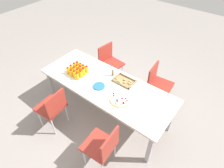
{
  "coord_description": "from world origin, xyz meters",
  "views": [
    {
      "loc": [
        1.46,
        -1.71,
        2.81
      ],
      "look_at": [
        0.09,
        0.04,
        0.75
      ],
      "focal_mm": 30.05,
      "sensor_mm": 36.0,
      "label": 1
    }
  ],
  "objects_px": {
    "juice_bottle_15": "(87,69)",
    "juice_bottle_3": "(77,76)",
    "juice_bottle_9": "(77,68)",
    "chair_far_left": "(109,61)",
    "plate_stack": "(99,86)",
    "fruit_pizza": "(120,99)",
    "juice_bottle_0": "(68,71)",
    "juice_bottle_6": "(78,72)",
    "juice_bottle_2": "(74,74)",
    "juice_bottle_13": "(81,66)",
    "juice_bottle_7": "(81,74)",
    "juice_bottle_11": "(83,72)",
    "snack_tray": "(124,81)",
    "chair_near_left": "(53,107)",
    "juice_bottle_8": "(74,66)",
    "juice_bottle_4": "(71,69)",
    "juice_bottle_12": "(77,65)",
    "chair_far_right": "(157,82)",
    "juice_bottle_1": "(71,73)",
    "napkin_stack": "(91,77)",
    "juice_bottle_10": "(81,70)",
    "party_table": "(106,87)",
    "juice_bottle_5": "(74,70)",
    "juice_bottle_14": "(83,68)",
    "cardboard_tube": "(113,73)"
  },
  "relations": [
    {
      "from": "juice_bottle_14",
      "to": "napkin_stack",
      "type": "bearing_deg",
      "value": -11.86
    },
    {
      "from": "juice_bottle_4",
      "to": "juice_bottle_12",
      "type": "relative_size",
      "value": 1.1
    },
    {
      "from": "juice_bottle_11",
      "to": "snack_tray",
      "type": "bearing_deg",
      "value": 23.22
    },
    {
      "from": "juice_bottle_15",
      "to": "fruit_pizza",
      "type": "distance_m",
      "value": 0.86
    },
    {
      "from": "juice_bottle_9",
      "to": "plate_stack",
      "type": "distance_m",
      "value": 0.56
    },
    {
      "from": "juice_bottle_1",
      "to": "juice_bottle_14",
      "type": "relative_size",
      "value": 0.98
    },
    {
      "from": "chair_near_left",
      "to": "juice_bottle_0",
      "type": "xyz_separation_m",
      "value": [
        -0.18,
        0.56,
        0.29
      ]
    },
    {
      "from": "chair_near_left",
      "to": "chair_far_left",
      "type": "bearing_deg",
      "value": -2.89
    },
    {
      "from": "chair_far_right",
      "to": "juice_bottle_6",
      "type": "distance_m",
      "value": 1.45
    },
    {
      "from": "juice_bottle_1",
      "to": "napkin_stack",
      "type": "xyz_separation_m",
      "value": [
        0.28,
        0.18,
        -0.06
      ]
    },
    {
      "from": "chair_near_left",
      "to": "juice_bottle_7",
      "type": "height_order",
      "value": "juice_bottle_7"
    },
    {
      "from": "juice_bottle_8",
      "to": "juice_bottle_11",
      "type": "bearing_deg",
      "value": -1.92
    },
    {
      "from": "juice_bottle_15",
      "to": "juice_bottle_3",
      "type": "bearing_deg",
      "value": -88.4
    },
    {
      "from": "party_table",
      "to": "chair_near_left",
      "type": "relative_size",
      "value": 2.78
    },
    {
      "from": "juice_bottle_5",
      "to": "snack_tray",
      "type": "xyz_separation_m",
      "value": [
        0.79,
        0.35,
        -0.06
      ]
    },
    {
      "from": "juice_bottle_12",
      "to": "plate_stack",
      "type": "bearing_deg",
      "value": -12.69
    },
    {
      "from": "juice_bottle_14",
      "to": "napkin_stack",
      "type": "distance_m",
      "value": 0.22
    },
    {
      "from": "chair_far_left",
      "to": "juice_bottle_3",
      "type": "bearing_deg",
      "value": 13.05
    },
    {
      "from": "juice_bottle_10",
      "to": "party_table",
      "type": "bearing_deg",
      "value": 5.12
    },
    {
      "from": "juice_bottle_9",
      "to": "juice_bottle_15",
      "type": "xyz_separation_m",
      "value": [
        0.15,
        0.08,
        0.0
      ]
    },
    {
      "from": "juice_bottle_10",
      "to": "fruit_pizza",
      "type": "height_order",
      "value": "juice_bottle_10"
    },
    {
      "from": "juice_bottle_12",
      "to": "cardboard_tube",
      "type": "distance_m",
      "value": 0.67
    },
    {
      "from": "juice_bottle_4",
      "to": "snack_tray",
      "type": "height_order",
      "value": "juice_bottle_4"
    },
    {
      "from": "juice_bottle_10",
      "to": "cardboard_tube",
      "type": "height_order",
      "value": "juice_bottle_10"
    },
    {
      "from": "chair_far_right",
      "to": "juice_bottle_4",
      "type": "distance_m",
      "value": 1.57
    },
    {
      "from": "juice_bottle_2",
      "to": "juice_bottle_13",
      "type": "relative_size",
      "value": 1.08
    },
    {
      "from": "party_table",
      "to": "juice_bottle_5",
      "type": "xyz_separation_m",
      "value": [
        -0.6,
        -0.13,
        0.13
      ]
    },
    {
      "from": "juice_bottle_1",
      "to": "juice_bottle_9",
      "type": "relative_size",
      "value": 0.96
    },
    {
      "from": "chair_far_right",
      "to": "juice_bottle_11",
      "type": "bearing_deg",
      "value": -54.92
    },
    {
      "from": "juice_bottle_15",
      "to": "snack_tray",
      "type": "height_order",
      "value": "juice_bottle_15"
    },
    {
      "from": "juice_bottle_0",
      "to": "fruit_pizza",
      "type": "relative_size",
      "value": 0.43
    },
    {
      "from": "juice_bottle_15",
      "to": "chair_near_left",
      "type": "bearing_deg",
      "value": -93.24
    },
    {
      "from": "juice_bottle_0",
      "to": "juice_bottle_6",
      "type": "distance_m",
      "value": 0.17
    },
    {
      "from": "juice_bottle_1",
      "to": "plate_stack",
      "type": "xyz_separation_m",
      "value": [
        0.54,
        0.08,
        -0.05
      ]
    },
    {
      "from": "napkin_stack",
      "to": "juice_bottle_4",
      "type": "bearing_deg",
      "value": -164.41
    },
    {
      "from": "fruit_pizza",
      "to": "plate_stack",
      "type": "relative_size",
      "value": 1.68
    },
    {
      "from": "juice_bottle_3",
      "to": "juice_bottle_7",
      "type": "xyz_separation_m",
      "value": [
        0.0,
        0.08,
        -0.0
      ]
    },
    {
      "from": "chair_far_left",
      "to": "fruit_pizza",
      "type": "bearing_deg",
      "value": 52.58
    },
    {
      "from": "juice_bottle_9",
      "to": "snack_tray",
      "type": "height_order",
      "value": "juice_bottle_9"
    },
    {
      "from": "chair_far_left",
      "to": "juice_bottle_5",
      "type": "distance_m",
      "value": 0.96
    },
    {
      "from": "juice_bottle_12",
      "to": "juice_bottle_0",
      "type": "bearing_deg",
      "value": -90.55
    },
    {
      "from": "chair_near_left",
      "to": "juice_bottle_8",
      "type": "height_order",
      "value": "juice_bottle_8"
    },
    {
      "from": "juice_bottle_9",
      "to": "snack_tray",
      "type": "relative_size",
      "value": 0.41
    },
    {
      "from": "juice_bottle_0",
      "to": "chair_far_right",
      "type": "bearing_deg",
      "value": 39.13
    },
    {
      "from": "juice_bottle_7",
      "to": "juice_bottle_9",
      "type": "distance_m",
      "value": 0.17
    },
    {
      "from": "juice_bottle_4",
      "to": "juice_bottle_12",
      "type": "bearing_deg",
      "value": 89.1
    },
    {
      "from": "juice_bottle_7",
      "to": "juice_bottle_10",
      "type": "distance_m",
      "value": 0.11
    },
    {
      "from": "party_table",
      "to": "juice_bottle_4",
      "type": "xyz_separation_m",
      "value": [
        -0.67,
        -0.12,
        0.13
      ]
    },
    {
      "from": "juice_bottle_13",
      "to": "juice_bottle_5",
      "type": "bearing_deg",
      "value": -88.51
    },
    {
      "from": "juice_bottle_12",
      "to": "juice_bottle_2",
      "type": "bearing_deg",
      "value": -55.68
    }
  ]
}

